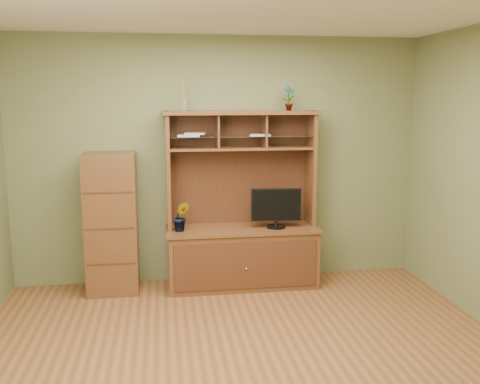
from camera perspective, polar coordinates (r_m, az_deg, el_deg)
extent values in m
cube|color=brown|center=(4.41, 0.77, -17.62)|extent=(4.50, 4.00, 0.02)
cube|color=white|center=(3.96, 0.87, 19.81)|extent=(4.50, 4.00, 0.02)
cube|color=#5E643B|center=(5.94, -2.30, 3.39)|extent=(4.50, 0.02, 2.70)
cube|color=#5E643B|center=(2.07, 9.90, -9.55)|extent=(4.50, 0.02, 2.70)
cube|color=#462814|center=(5.89, 0.24, -7.02)|extent=(1.60, 0.55, 0.62)
cube|color=#3B1B10|center=(5.62, 0.68, -7.86)|extent=(1.50, 0.01, 0.50)
sphere|color=silver|center=(5.62, 0.70, -8.20)|extent=(0.02, 0.02, 0.02)
cube|color=#462814|center=(5.80, 0.25, -3.95)|extent=(1.64, 0.59, 0.03)
cube|color=#462814|center=(5.71, -7.66, 2.29)|extent=(0.04, 0.35, 1.25)
cube|color=#462814|center=(5.94, 7.57, 2.58)|extent=(0.04, 0.35, 1.25)
cube|color=#3B1B10|center=(5.94, -0.13, 2.67)|extent=(1.52, 0.02, 1.25)
cube|color=#462814|center=(5.73, 0.10, 8.47)|extent=(1.66, 0.40, 0.04)
cube|color=#462814|center=(5.75, 0.10, 4.68)|extent=(1.52, 0.32, 0.02)
cube|color=#462814|center=(5.70, -2.43, 6.51)|extent=(0.02, 0.31, 0.35)
cube|color=#462814|center=(5.78, 2.61, 6.55)|extent=(0.02, 0.31, 0.35)
cube|color=silver|center=(5.73, 0.12, 5.97)|extent=(1.50, 0.27, 0.01)
cylinder|color=black|center=(5.80, 3.86, -3.72)|extent=(0.21, 0.21, 0.02)
cylinder|color=black|center=(5.79, 3.86, -3.30)|extent=(0.04, 0.04, 0.07)
cube|color=black|center=(5.75, 3.89, -1.37)|extent=(0.54, 0.08, 0.35)
imported|color=#2A5F20|center=(5.64, -6.31, -2.62)|extent=(0.18, 0.15, 0.31)
imported|color=#326423|center=(5.82, 5.21, 9.94)|extent=(0.15, 0.11, 0.26)
cylinder|color=silver|center=(5.67, -6.08, 9.16)|extent=(0.06, 0.06, 0.11)
cylinder|color=#977A4B|center=(5.67, -6.11, 10.73)|extent=(0.04, 0.04, 0.20)
cube|color=silver|center=(5.68, -5.49, 6.03)|extent=(0.24, 0.19, 0.02)
cube|color=silver|center=(5.69, -4.78, 6.24)|extent=(0.24, 0.21, 0.02)
cube|color=silver|center=(5.77, 2.17, 6.12)|extent=(0.24, 0.20, 0.02)
cube|color=#462814|center=(5.77, -13.51, -3.25)|extent=(0.53, 0.47, 1.48)
cube|color=#3B1B10|center=(5.64, -13.57, -7.46)|extent=(0.49, 0.01, 0.02)
cube|color=#3B1B10|center=(5.54, -13.73, -3.82)|extent=(0.49, 0.01, 0.01)
cube|color=#3B1B10|center=(5.47, -13.89, -0.06)|extent=(0.49, 0.01, 0.02)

